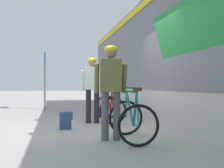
% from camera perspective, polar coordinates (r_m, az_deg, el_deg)
% --- Properties ---
extents(ground_plane, '(80.00, 80.00, 0.00)m').
position_cam_1_polar(ground_plane, '(6.01, -0.92, -10.04)').
color(ground_plane, '#A09E99').
extents(train_car, '(3.29, 17.67, 3.88)m').
position_cam_1_polar(train_car, '(7.64, 19.97, 6.87)').
color(train_car, slate).
rests_on(train_car, ground).
extents(cyclist_near_in_olive, '(0.64, 0.36, 1.76)m').
position_cam_1_polar(cyclist_near_in_olive, '(4.75, -0.26, 0.12)').
color(cyclist_near_in_olive, '#4C515B').
rests_on(cyclist_near_in_olive, ground).
extents(cyclist_far_in_white, '(0.64, 0.37, 1.76)m').
position_cam_1_polar(cyclist_far_in_white, '(6.89, -4.36, 0.02)').
color(cyclist_far_in_white, '#232328').
rests_on(cyclist_far_in_white, ground).
extents(bicycle_near_teal, '(0.78, 1.12, 0.99)m').
position_cam_1_polar(bicycle_near_teal, '(4.77, 4.40, -7.74)').
color(bicycle_near_teal, black).
rests_on(bicycle_near_teal, ground).
extents(bicycle_far_red, '(0.76, 1.10, 0.99)m').
position_cam_1_polar(bicycle_far_red, '(7.12, -0.55, -5.24)').
color(bicycle_far_red, black).
rests_on(bicycle_far_red, ground).
extents(backpack_on_platform, '(0.30, 0.21, 0.40)m').
position_cam_1_polar(backpack_on_platform, '(6.08, -10.23, -8.02)').
color(backpack_on_platform, navy).
rests_on(backpack_on_platform, ground).
extents(water_bottle_near_the_bikes, '(0.07, 0.07, 0.18)m').
position_cam_1_polar(water_bottle_near_the_bikes, '(5.94, 5.02, -9.26)').
color(water_bottle_near_the_bikes, silver).
rests_on(water_bottle_near_the_bikes, ground).
extents(water_bottle_by_the_backpack, '(0.07, 0.07, 0.22)m').
position_cam_1_polar(water_bottle_by_the_backpack, '(5.95, -8.68, -9.08)').
color(water_bottle_by_the_backpack, silver).
rests_on(water_bottle_by_the_backpack, ground).
extents(platform_sign_post, '(0.08, 0.70, 2.40)m').
position_cam_1_polar(platform_sign_post, '(11.12, -14.72, 2.88)').
color(platform_sign_post, '#595B60').
rests_on(platform_sign_post, ground).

